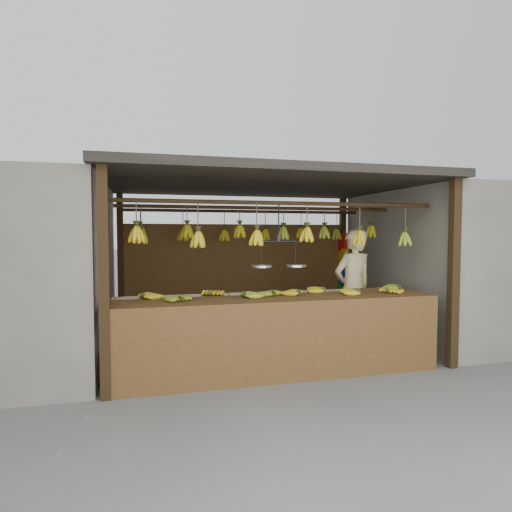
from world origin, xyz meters
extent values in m
plane|color=#5B5B57|center=(0.00, 0.00, 0.00)|extent=(80.00, 80.00, 0.00)
cube|color=black|center=(-2.00, -1.50, 1.15)|extent=(0.10, 0.10, 2.30)
cube|color=black|center=(2.00, -1.50, 1.15)|extent=(0.10, 0.10, 2.30)
cube|color=black|center=(-2.00, 1.50, 1.15)|extent=(0.10, 0.10, 2.30)
cube|color=black|center=(2.00, 1.50, 1.15)|extent=(0.10, 0.10, 2.30)
cube|color=black|center=(0.00, 0.00, 2.35)|extent=(4.30, 3.30, 0.10)
cylinder|color=black|center=(0.00, -1.00, 2.00)|extent=(4.00, 0.05, 0.05)
cylinder|color=black|center=(0.00, 0.00, 2.00)|extent=(4.00, 0.05, 0.05)
cylinder|color=black|center=(0.00, 1.00, 2.00)|extent=(4.00, 0.05, 0.05)
cube|color=brown|center=(0.00, 1.50, 0.90)|extent=(4.00, 0.06, 1.80)
cube|color=slate|center=(3.60, 0.00, 1.15)|extent=(3.00, 3.00, 2.30)
cube|color=brown|center=(-0.11, -1.10, 0.86)|extent=(3.74, 0.83, 0.08)
cube|color=brown|center=(-0.11, -1.52, 0.45)|extent=(3.74, 0.04, 0.90)
cube|color=black|center=(-1.88, -1.47, 0.41)|extent=(0.07, 0.07, 0.82)
cube|color=black|center=(1.66, -1.47, 0.41)|extent=(0.07, 0.07, 0.82)
cube|color=black|center=(-1.88, -0.73, 0.41)|extent=(0.07, 0.07, 0.82)
cube|color=black|center=(1.66, -0.73, 0.41)|extent=(0.07, 0.07, 0.82)
ellipsoid|color=gold|center=(-1.63, -0.95, 0.93)|extent=(0.30, 0.27, 0.06)
ellipsoid|color=#92A523|center=(-1.23, -1.27, 0.93)|extent=(0.26, 0.29, 0.06)
ellipsoid|color=gold|center=(-0.86, -0.92, 0.93)|extent=(0.25, 0.29, 0.06)
ellipsoid|color=#92A523|center=(-0.51, -1.15, 0.93)|extent=(0.27, 0.23, 0.06)
ellipsoid|color=#92A523|center=(-0.15, -1.13, 0.93)|extent=(0.28, 0.30, 0.06)
ellipsoid|color=gold|center=(0.17, -1.11, 0.93)|extent=(0.30, 0.29, 0.06)
ellipsoid|color=gold|center=(0.54, -0.94, 0.93)|extent=(0.28, 0.24, 0.06)
ellipsoid|color=gold|center=(0.87, -1.21, 0.93)|extent=(0.27, 0.23, 0.06)
ellipsoid|color=gold|center=(1.27, -1.26, 0.93)|extent=(0.30, 0.28, 0.06)
ellipsoid|color=#92A523|center=(1.60, -0.97, 0.93)|extent=(0.30, 0.30, 0.06)
ellipsoid|color=gold|center=(-1.70, -1.01, 1.63)|extent=(0.16, 0.16, 0.28)
ellipsoid|color=gold|center=(-1.02, -1.00, 1.57)|extent=(0.16, 0.16, 0.28)
ellipsoid|color=gold|center=(-0.34, -1.02, 1.59)|extent=(0.16, 0.16, 0.28)
ellipsoid|color=gold|center=(0.31, -0.99, 1.62)|extent=(0.16, 0.16, 0.28)
ellipsoid|color=gold|center=(1.01, -0.99, 1.58)|extent=(0.16, 0.16, 0.28)
ellipsoid|color=#92A523|center=(1.67, -0.99, 1.56)|extent=(0.16, 0.16, 0.28)
ellipsoid|color=gold|center=(-1.65, -0.01, 1.59)|extent=(0.16, 0.16, 0.28)
ellipsoid|color=gold|center=(-1.05, 0.04, 1.67)|extent=(0.16, 0.16, 0.28)
ellipsoid|color=gold|center=(-0.31, 0.02, 1.67)|extent=(0.16, 0.16, 0.28)
ellipsoid|color=#92A523|center=(0.33, -0.01, 1.64)|extent=(0.16, 0.16, 0.28)
ellipsoid|color=#92A523|center=(0.97, 0.00, 1.65)|extent=(0.16, 0.16, 0.28)
ellipsoid|color=gold|center=(1.73, -0.01, 1.67)|extent=(0.16, 0.16, 0.28)
ellipsoid|color=gold|center=(-1.67, 0.98, 1.67)|extent=(0.16, 0.16, 0.28)
ellipsoid|color=gold|center=(-1.02, 1.00, 1.61)|extent=(0.16, 0.16, 0.28)
ellipsoid|color=gold|center=(-0.34, 1.05, 1.61)|extent=(0.16, 0.16, 0.28)
ellipsoid|color=gold|center=(0.34, 0.98, 1.61)|extent=(0.16, 0.16, 0.28)
ellipsoid|color=gold|center=(0.99, 1.03, 1.64)|extent=(0.16, 0.16, 0.28)
ellipsoid|color=#92A523|center=(1.65, 1.02, 1.62)|extent=(0.16, 0.16, 0.28)
cylinder|color=black|center=(-0.06, -1.00, 1.77)|extent=(0.02, 0.02, 0.46)
cylinder|color=black|center=(-0.06, -1.00, 1.54)|extent=(0.46, 0.05, 0.02)
cylinder|color=silver|center=(-0.27, -0.99, 1.24)|extent=(0.25, 0.25, 0.02)
cylinder|color=silver|center=(0.15, -1.01, 1.24)|extent=(0.25, 0.25, 0.02)
imported|color=beige|center=(1.24, -0.41, 0.85)|extent=(0.69, 0.53, 1.70)
cube|color=red|center=(1.94, 1.35, 1.48)|extent=(0.08, 0.26, 0.34)
cube|color=yellow|center=(1.94, 1.35, 1.19)|extent=(0.08, 0.26, 0.34)
cube|color=#1426BF|center=(1.94, 1.35, 0.83)|extent=(0.08, 0.26, 0.34)
cube|color=#199926|center=(1.94, 1.35, 0.55)|extent=(0.08, 0.26, 0.34)
camera|label=1|loc=(-1.61, -5.88, 1.64)|focal=30.00mm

